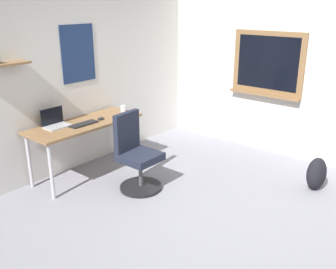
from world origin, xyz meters
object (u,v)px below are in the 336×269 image
Objects in this scene: office_chair at (136,157)px; keyboard at (84,124)px; desk at (85,128)px; backpack at (316,174)px; computer_mouse at (101,119)px; coffee_mug at (123,109)px; laptop at (55,122)px.

office_chair is 0.81m from keyboard.
desk is 3.70× the size of backpack.
desk is at bearing 43.75° from keyboard.
keyboard is 2.95m from backpack.
desk is 14.63× the size of computer_mouse.
coffee_mug is at bearing 55.18° from office_chair.
office_chair is at bearing -95.61° from computer_mouse.
laptop is 0.84× the size of keyboard.
office_chair reaches higher than keyboard.
desk is at bearing 178.02° from coffee_mug.
laptop is 3.28m from backpack.
desk reaches higher than backpack.
laptop reaches higher than office_chair.
computer_mouse is 1.13× the size of coffee_mug.
office_chair is 0.99m from coffee_mug.
office_chair is at bearing -124.82° from coffee_mug.
coffee_mug is (0.74, 0.05, 0.04)m from keyboard.
desk is at bearing -22.47° from laptop.
office_chair is 2.31× the size of backpack.
coffee_mug is (1.00, -0.16, -0.01)m from laptop.
laptop is (-0.48, 0.92, 0.37)m from office_chair.
computer_mouse is (0.07, 0.71, 0.33)m from office_chair.
computer_mouse is at bearing 84.39° from office_chair.
office_chair is at bearing -80.21° from desk.
keyboard is (0.27, -0.21, -0.04)m from laptop.
laptop is at bearing 117.37° from office_chair.
computer_mouse is at bearing 118.45° from backpack.
coffee_mug reaches higher than desk.
desk is 0.23m from computer_mouse.
laptop is at bearing 125.18° from backpack.
backpack is at bearing -58.71° from desk.
office_chair reaches higher than desk.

